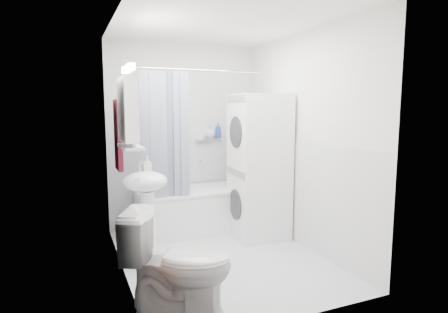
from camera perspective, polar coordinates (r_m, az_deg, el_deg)
name	(u,v)px	position (r m, az deg, el deg)	size (l,w,h in m)	color
floor	(221,257)	(4.11, -0.44, -15.04)	(2.60, 2.60, 0.00)	silver
room_walls	(221,116)	(3.80, -0.46, 6.19)	(2.60, 2.60, 2.60)	silver
wainscot	(211,196)	(4.18, -1.99, -5.98)	(1.98, 2.58, 2.58)	white
door	(137,180)	(3.05, -13.11, -3.49)	(0.05, 2.00, 2.00)	brown
bathtub	(194,208)	(4.83, -4.53, -7.83)	(1.43, 0.68, 0.55)	white
tub_spout	(200,160)	(5.09, -3.63, -0.53)	(0.04, 0.04, 0.12)	silver
curtain_rod	(201,70)	(4.42, -3.59, 13.00)	(0.02, 0.02, 1.61)	silver
shower_curtain	(165,136)	(4.29, -8.95, 3.06)	(0.55, 0.02, 1.45)	#15244C
sink	(146,196)	(3.79, -11.80, -5.92)	(0.44, 0.37, 1.04)	white
medicine_cabinet	(128,108)	(3.65, -14.44, 7.14)	(0.13, 0.50, 0.71)	white
shelf	(131,147)	(3.67, -14.03, 1.44)	(0.18, 0.54, 0.03)	silver
shower_caddy	(204,139)	(5.06, -3.09, 2.65)	(0.22, 0.06, 0.02)	silver
towel	(118,133)	(4.15, -15.82, 3.41)	(0.07, 0.32, 0.77)	maroon
washer_dryer	(259,166)	(4.54, 5.31, -1.52)	(0.66, 0.65, 1.73)	white
toilet	(178,264)	(2.95, -6.96, -15.98)	(0.45, 0.81, 0.80)	white
soap_pump	(147,169)	(3.88, -11.63, -1.91)	(0.08, 0.17, 0.08)	gray
shelf_bottle	(133,143)	(3.52, -13.67, 1.98)	(0.07, 0.18, 0.07)	gray
shelf_cup	(129,139)	(3.78, -14.34, 2.56)	(0.10, 0.09, 0.10)	gray
shampoo_a	(210,133)	(5.09, -2.15, 3.54)	(0.13, 0.17, 0.13)	gray
shampoo_b	(218,135)	(5.13, -0.90, 3.29)	(0.08, 0.21, 0.08)	#2A48AB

